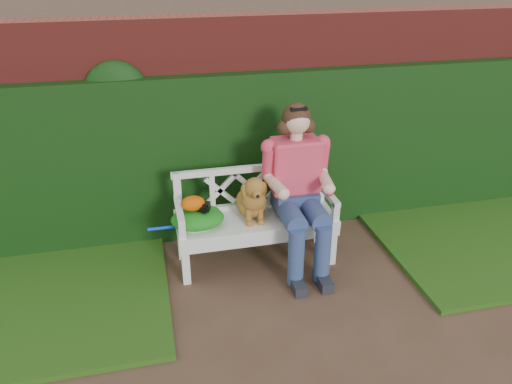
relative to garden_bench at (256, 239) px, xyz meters
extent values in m
plane|color=#4B3021|center=(0.22, -1.06, -0.24)|extent=(60.00, 60.00, 0.00)
cube|color=maroon|center=(0.22, 0.84, 0.86)|extent=(10.00, 0.30, 2.20)
cube|color=#113B0C|center=(0.22, 0.62, 0.61)|extent=(10.00, 0.18, 1.70)
cube|color=#13370F|center=(-2.18, -0.16, -0.21)|extent=(2.60, 2.00, 0.05)
cube|color=#13370F|center=(2.62, -0.16, -0.21)|extent=(2.60, 2.00, 0.05)
cube|color=black|center=(-0.49, -0.04, 0.44)|extent=(0.13, 0.12, 0.07)
ellipsoid|color=#CF4E04|center=(-0.58, -0.02, 0.47)|extent=(0.26, 0.23, 0.14)
camera|label=1|loc=(-0.93, -3.98, 2.56)|focal=35.00mm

